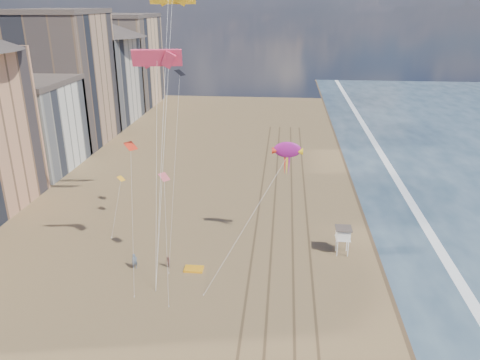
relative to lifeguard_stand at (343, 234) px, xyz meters
name	(u,v)px	position (x,y,z in m)	size (l,w,h in m)	color
wet_sand	(388,210)	(8.75, 14.43, -2.84)	(260.00, 260.00, 0.00)	#42301E
foam	(416,211)	(12.95, 14.43, -2.83)	(260.00, 260.00, 0.00)	white
tracks	(282,235)	(-7.70, 4.43, -2.83)	(7.68, 120.00, 0.01)	brown
buildings	(55,88)	(-55.98, 40.02, 10.71)	(34.72, 131.35, 29.00)	#C6B284
lifeguard_stand	(343,234)	(0.00, 0.00, 0.00)	(2.04, 2.04, 3.68)	white
grounded_kite	(194,269)	(-18.22, -5.76, -2.71)	(2.29, 1.45, 0.26)	#FFA215
show_kite	(287,150)	(-7.43, 1.53, 10.41)	(6.34, 6.64, 19.61)	#92167A
kite_flyer_a	(135,261)	(-25.39, -6.09, -1.86)	(0.71, 0.47, 1.96)	slate
kite_flyer_b	(168,262)	(-21.43, -5.55, -2.08)	(0.73, 0.57, 1.51)	brown
small_kites	(148,142)	(-24.37, -0.39, 11.53)	(11.71, 14.09, 16.32)	black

